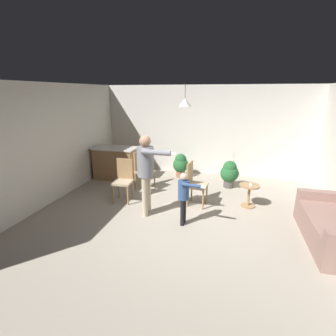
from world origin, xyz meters
The scene contains 14 objects.
ground centered at (0.00, 0.00, 0.00)m, with size 7.68×7.68×0.00m, color #9E9384.
wall_back centered at (0.00, 3.20, 1.35)m, with size 6.40×0.10×2.70m, color beige.
wall_left centered at (-3.20, 0.00, 1.35)m, with size 0.10×6.40×2.70m, color beige.
kitchen_counter centered at (-2.45, 1.94, 0.48)m, with size 1.26×0.66×0.95m.
side_table_by_couch centered at (1.29, 0.96, 0.33)m, with size 0.44×0.44×0.52m.
person_adult centered at (-0.79, 0.02, 1.05)m, with size 0.83×0.49×1.69m.
person_child centered at (0.04, -0.20, 0.66)m, with size 0.54×0.35×1.06m.
dining_chair_by_counter centered at (0.09, 0.75, 0.55)m, with size 0.47×0.47×1.00m.
dining_chair_near_wall centered at (-1.39, 1.40, 0.55)m, with size 0.56×0.56×1.00m.
dining_chair_centre_back centered at (-1.56, 0.57, 0.55)m, with size 0.45×0.45×1.00m.
potted_plant_corner centered at (0.83, 2.08, 0.41)m, with size 0.48×0.48×0.74m.
potted_plant_by_wall centered at (-0.63, 2.60, 0.39)m, with size 0.47×0.47×0.72m.
spare_remote_on_table centered at (1.31, 0.93, 0.54)m, with size 0.04×0.13×0.04m, color white.
ceiling_light_pendant centered at (-0.35, 1.70, 2.25)m, with size 0.32×0.32×0.55m.
Camera 1 is at (0.89, -4.51, 2.50)m, focal length 26.71 mm.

